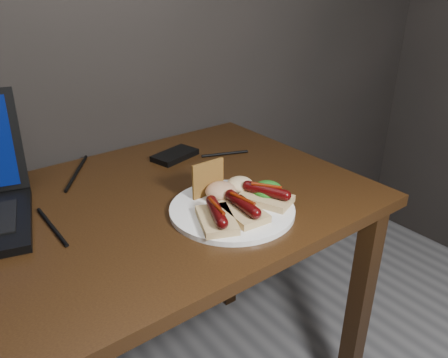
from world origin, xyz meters
name	(u,v)px	position (x,y,z in m)	size (l,w,h in m)	color
desk	(78,261)	(0.00, 1.38, 0.66)	(1.40, 0.70, 0.75)	#35200D
hard_drive	(175,155)	(0.37, 1.57, 0.76)	(0.13, 0.07, 0.02)	black
desk_cables	(53,200)	(0.01, 1.52, 0.75)	(1.00, 0.42, 0.01)	black
plate	(232,209)	(0.31, 1.23, 0.76)	(0.28, 0.28, 0.01)	white
bread_sausage_left	(217,216)	(0.24, 1.19, 0.78)	(0.11, 0.13, 0.04)	#DBB881
bread_sausage_center	(242,208)	(0.30, 1.18, 0.78)	(0.08, 0.12, 0.04)	#DBB881
bread_sausage_right	(266,195)	(0.39, 1.20, 0.78)	(0.11, 0.13, 0.04)	#DBB881
crispbread	(208,179)	(0.30, 1.31, 0.80)	(0.09, 0.01, 0.09)	#A56E2D
salad_greens	(268,190)	(0.40, 1.21, 0.78)	(0.07, 0.07, 0.04)	#105414
salsa_mound	(221,191)	(0.31, 1.27, 0.78)	(0.07, 0.07, 0.04)	maroon
coleslaw_mound	(240,185)	(0.37, 1.28, 0.78)	(0.06, 0.06, 0.04)	beige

